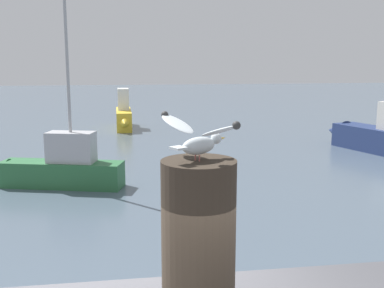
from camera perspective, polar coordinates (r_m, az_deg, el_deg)
name	(u,v)px	position (r m, az deg, el deg)	size (l,w,h in m)	color
mooring_post	(198,241)	(2.79, 0.79, -11.69)	(0.43, 0.43, 0.96)	#382D23
seagull	(199,138)	(2.62, 0.88, 0.75)	(0.43, 0.60, 0.26)	#C66760
boat_green	(56,167)	(12.83, -16.25, -2.72)	(3.80, 1.69, 4.80)	#2D6B3D
boat_navy	(378,136)	(18.26, 21.68, 0.94)	(2.46, 4.84, 1.86)	navy
boat_yellow	(124,115)	(22.96, -8.31, 3.47)	(0.72, 3.63, 1.93)	yellow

